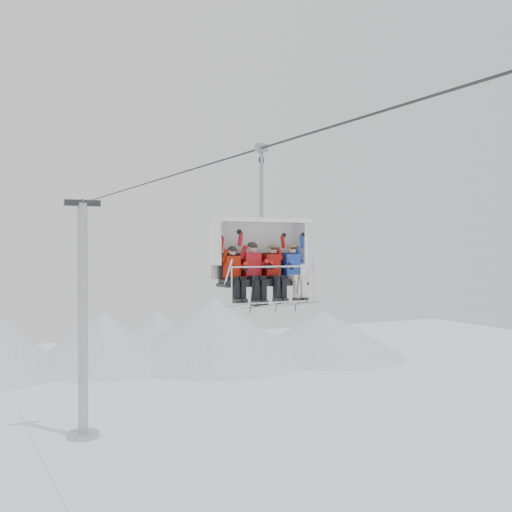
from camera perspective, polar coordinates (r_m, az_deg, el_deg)
name	(u,v)px	position (r m, az deg, el deg)	size (l,w,h in m)	color
ridgeline	(15,342)	(57.66, -20.64, -7.21)	(72.00, 21.00, 7.00)	silver
lift_tower_right	(83,336)	(37.83, -15.14, -6.87)	(2.00, 1.80, 13.48)	#A0A3A7
haul_cable	(256,150)	(16.69, 0.00, 9.42)	(0.06, 0.06, 50.00)	#2C2D31
chairlift_carrier	(259,251)	(16.34, 0.28, 0.44)	(2.49, 1.17, 3.98)	black
skier_far_left	(234,272)	(15.70, -1.97, -1.47)	(0.38, 1.69, 1.52)	#AD1B08
skier_center_left	(253,270)	(15.94, -0.22, -1.26)	(0.43, 1.69, 1.68)	#B3131B
skier_center_right	(274,271)	(16.19, 1.60, -1.32)	(0.40, 1.69, 1.59)	#A6120B
skier_far_right	(294,270)	(16.47, 3.35, -1.27)	(0.40, 1.69, 1.61)	#2141AA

